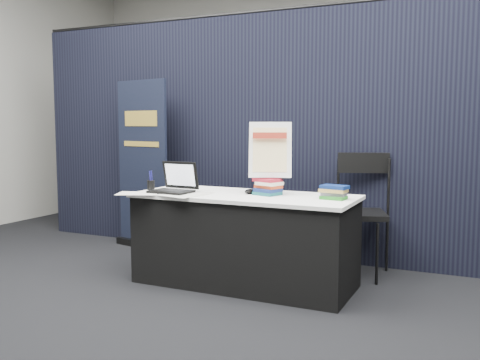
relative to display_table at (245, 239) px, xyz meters
name	(u,v)px	position (x,y,z in m)	size (l,w,h in m)	color
floor	(213,304)	(0.00, -0.55, -0.38)	(8.00, 8.00, 0.00)	black
wall_back	(350,92)	(0.00, 3.45, 1.37)	(8.00, 0.02, 3.50)	#A3A19A
drape_partition	(290,136)	(0.00, 1.05, 0.82)	(6.00, 0.08, 2.40)	black
display_table	(245,239)	(0.00, 0.00, 0.00)	(1.80, 0.75, 0.75)	black
laptop	(174,185)	(-0.59, -0.14, 0.43)	(0.34, 0.28, 0.25)	black
mouse	(251,191)	(0.03, 0.06, 0.39)	(0.08, 0.13, 0.04)	black
brochure_left	(138,193)	(-0.81, -0.33, 0.38)	(0.33, 0.24, 0.00)	silver
brochure_mid	(196,193)	(-0.40, -0.11, 0.38)	(0.27, 0.19, 0.00)	silver
brochure_right	(179,195)	(-0.45, -0.29, 0.38)	(0.33, 0.24, 0.00)	silver
pen_cup	(151,185)	(-0.86, -0.08, 0.41)	(0.06, 0.06, 0.08)	black
book_stack_tall	(268,187)	(0.19, 0.05, 0.44)	(0.24, 0.21, 0.14)	#175558
book_stack_short	(334,192)	(0.73, 0.03, 0.43)	(0.19, 0.15, 0.11)	#1F7520
info_sign	(270,150)	(0.19, 0.08, 0.73)	(0.37, 0.25, 0.47)	black
pullup_banner	(143,174)	(-1.54, 0.74, 0.41)	(0.76, 0.26, 1.78)	black
stacking_chair	(358,207)	(0.76, 0.72, 0.21)	(0.61, 0.63, 1.06)	black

